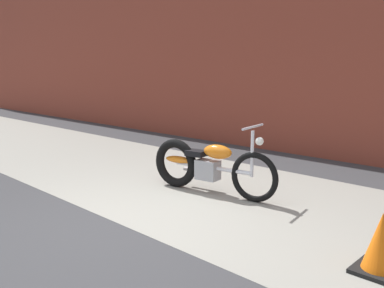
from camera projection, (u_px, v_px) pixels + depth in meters
ground_plane at (125, 226)px, 4.61m from camera, size 80.00×80.00×0.00m
sidewalk_slab at (224, 193)px, 5.85m from camera, size 36.00×3.50×0.01m
brick_building_wall at (342, 2)px, 7.76m from camera, size 36.00×0.50×6.02m
motorcycle_orange at (203, 165)px, 5.86m from camera, size 1.99×0.63×1.03m
traffic_cone at (381, 246)px, 3.51m from camera, size 0.40×0.40×0.55m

